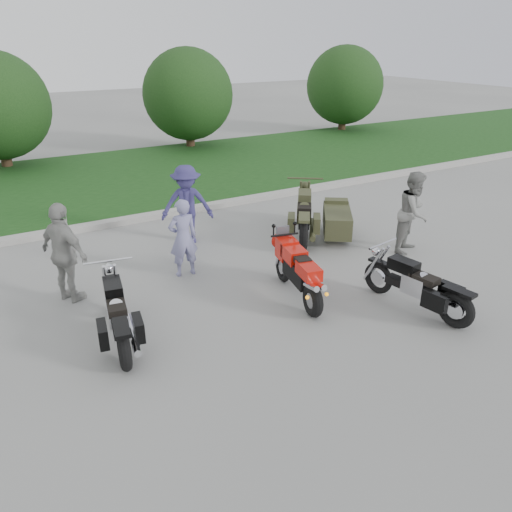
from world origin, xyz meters
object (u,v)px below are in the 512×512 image
sportbike_red (298,271)px  person_grey (414,212)px  cruiser_left (118,317)px  person_stripe (183,238)px  person_back (65,253)px  cruiser_right (420,289)px  person_denim (187,205)px  cruiser_sidecar (323,219)px

sportbike_red → person_grey: size_ratio=1.11×
cruiser_left → person_stripe: bearing=53.8°
sportbike_red → person_back: 4.10m
person_stripe → person_grey: 4.98m
cruiser_right → person_grey: size_ratio=1.22×
sportbike_red → person_back: size_ratio=1.08×
cruiser_left → person_denim: bearing=62.1°
person_grey → person_back: 7.11m
cruiser_sidecar → person_grey: (1.22, -1.57, 0.43)m
sportbike_red → cruiser_sidecar: cruiser_sidecar is taller
cruiser_left → person_denim: size_ratio=1.24×
cruiser_right → person_stripe: bearing=121.6°
cruiser_right → person_back: bearing=136.6°
cruiser_right → person_grey: 2.77m
sportbike_red → person_grey: 3.48m
person_back → cruiser_left: bearing=162.7°
cruiser_right → person_back: 6.17m
person_stripe → person_grey: person_grey is taller
sportbike_red → person_grey: bearing=21.5°
sportbike_red → person_grey: (3.41, 0.61, 0.33)m
cruiser_left → person_back: bearing=111.6°
person_stripe → person_grey: bearing=168.1°
cruiser_right → person_grey: person_grey is taller
person_stripe → sportbike_red: bearing=129.3°
cruiser_left → cruiser_right: 5.01m
person_grey → person_denim: (-4.06, 2.89, 0.01)m
cruiser_right → person_grey: bearing=37.6°
cruiser_sidecar → person_stripe: person_stripe is taller
sportbike_red → cruiser_sidecar: bearing=56.2°
person_grey → person_denim: bearing=118.2°
person_back → person_grey: bearing=-130.5°
person_grey → cruiser_right: bearing=-158.9°
sportbike_red → cruiser_right: size_ratio=0.91×
person_back → cruiser_sidecar: bearing=-117.5°
person_grey → cruiser_sidecar: bearing=101.4°
person_grey → person_denim: person_denim is taller
cruiser_sidecar → person_stripe: 3.60m
cruiser_sidecar → person_back: 5.78m
cruiser_right → person_stripe: person_stripe is taller
cruiser_left → person_stripe: (1.79, 1.74, 0.34)m
person_stripe → person_denim: 1.72m
cruiser_sidecar → sportbike_red: bearing=-100.1°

